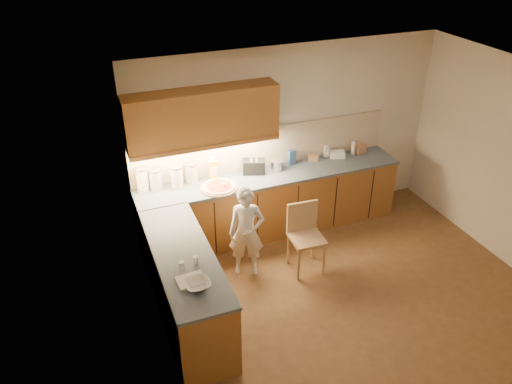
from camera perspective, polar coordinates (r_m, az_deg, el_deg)
room at (r=5.37m, az=12.70°, el=1.78°), size 4.54×4.50×2.62m
l_counter at (r=6.58m, az=-1.15°, el=-4.06°), size 3.77×2.62×0.92m
backsplash at (r=6.98m, az=0.92°, el=5.15°), size 3.75×0.02×0.58m
upper_cabinets at (r=6.33m, az=-6.14°, el=8.53°), size 1.95×0.36×0.73m
pizza_on_board at (r=6.54m, az=-4.24°, el=0.58°), size 0.49×0.49×0.20m
child at (r=6.23m, az=-1.09°, el=-4.63°), size 0.52×0.43×1.22m
wooden_chair at (r=6.40m, az=5.61°, el=-4.60°), size 0.43×0.43×0.91m
mixing_bowl at (r=4.96m, az=-6.72°, el=-10.45°), size 0.27×0.27×0.06m
canister_a at (r=6.57m, az=-12.88°, el=1.43°), size 0.17×0.17×0.33m
canister_b at (r=6.57m, az=-11.39°, el=1.42°), size 0.17×0.17×0.30m
canister_c at (r=6.57m, az=-9.06°, el=1.74°), size 0.17×0.17×0.31m
canister_d at (r=6.68m, az=-7.41°, el=2.24°), size 0.18×0.18×0.28m
oil_jug at (r=6.70m, az=-4.93°, el=2.59°), size 0.11×0.08×0.33m
toaster at (r=6.87m, az=-0.24°, el=2.92°), size 0.34×0.26×0.20m
steel_pot at (r=6.98m, az=2.37°, el=3.12°), size 0.19×0.19×0.14m
blue_box at (r=7.12m, az=4.06°, el=3.99°), size 0.12×0.09×0.22m
card_box_a at (r=7.28m, az=6.56°, el=3.94°), size 0.16×0.13×0.09m
white_bottle at (r=7.40m, az=8.03°, el=4.63°), size 0.06×0.06×0.18m
flat_pack at (r=7.44m, az=9.24°, el=4.28°), size 0.25×0.21×0.09m
tall_jar at (r=7.53m, az=11.09°, el=5.05°), size 0.07×0.07×0.23m
card_box_b at (r=7.63m, az=11.79°, el=4.88°), size 0.18×0.15×0.13m
dough_cloth at (r=5.05m, az=-7.43°, el=-9.97°), size 0.29×0.24×0.02m
spice_jar_a at (r=5.21m, az=-8.49°, el=-8.25°), size 0.07×0.07×0.08m
spice_jar_b at (r=5.25m, az=-6.91°, el=-7.68°), size 0.07×0.07×0.08m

